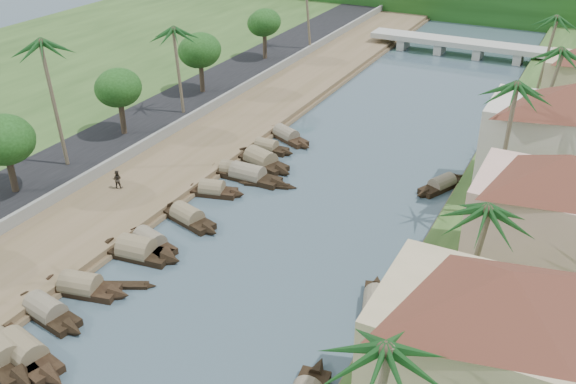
% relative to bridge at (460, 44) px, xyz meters
% --- Properties ---
extents(ground, '(220.00, 220.00, 0.00)m').
position_rel_bridge_xyz_m(ground, '(-0.00, -72.00, -1.72)').
color(ground, '#3C505A').
rests_on(ground, ground).
extents(left_bank, '(10.00, 180.00, 0.80)m').
position_rel_bridge_xyz_m(left_bank, '(-16.00, -52.00, -1.32)').
color(left_bank, brown).
rests_on(left_bank, ground).
extents(right_bank, '(16.00, 180.00, 1.20)m').
position_rel_bridge_xyz_m(right_bank, '(19.00, -52.00, -1.12)').
color(right_bank, '#2B461C').
rests_on(right_bank, ground).
extents(road, '(8.00, 180.00, 1.40)m').
position_rel_bridge_xyz_m(road, '(-24.50, -52.00, -1.02)').
color(road, black).
rests_on(road, ground).
extents(retaining_wall, '(0.40, 180.00, 1.10)m').
position_rel_bridge_xyz_m(retaining_wall, '(-20.20, -52.00, -0.37)').
color(retaining_wall, slate).
rests_on(retaining_wall, left_bank).
extents(bridge, '(28.00, 4.00, 2.40)m').
position_rel_bridge_xyz_m(bridge, '(0.00, 0.00, 0.00)').
color(bridge, '#A8A99E').
rests_on(bridge, ground).
extents(building_near, '(14.85, 14.85, 10.20)m').
position_rel_bridge_xyz_m(building_near, '(18.99, -74.00, 4.66)').
color(building_near, '#CAB387').
rests_on(building_near, right_bank).
extents(building_mid, '(14.11, 14.11, 9.70)m').
position_rel_bridge_xyz_m(building_mid, '(19.99, -58.00, 4.41)').
color(building_mid, beige).
rests_on(building_mid, right_bank).
extents(building_far, '(15.59, 15.59, 10.20)m').
position_rel_bridge_xyz_m(building_far, '(18.99, -44.00, 4.66)').
color(building_far, beige).
rests_on(building_far, right_bank).
extents(sampan_1, '(8.92, 4.55, 2.55)m').
position_rel_bridge_xyz_m(sampan_1, '(-9.39, -80.83, -1.30)').
color(sampan_1, black).
rests_on(sampan_1, ground).
extents(sampan_2, '(9.16, 3.77, 2.35)m').
position_rel_bridge_xyz_m(sampan_2, '(-8.20, -80.11, -1.30)').
color(sampan_2, black).
rests_on(sampan_2, ground).
extents(sampan_3, '(8.12, 3.00, 2.15)m').
position_rel_bridge_xyz_m(sampan_3, '(-9.92, -76.44, -1.31)').
color(sampan_3, black).
rests_on(sampan_3, ground).
extents(sampan_4, '(8.11, 3.37, 2.25)m').
position_rel_bridge_xyz_m(sampan_4, '(-9.75, -73.24, -1.31)').
color(sampan_4, black).
rests_on(sampan_4, ground).
extents(sampan_5, '(8.12, 2.86, 2.50)m').
position_rel_bridge_xyz_m(sampan_5, '(-9.09, -67.65, -1.30)').
color(sampan_5, black).
rests_on(sampan_5, ground).
extents(sampan_6, '(7.25, 3.54, 2.13)m').
position_rel_bridge_xyz_m(sampan_6, '(-8.99, -66.15, -1.31)').
color(sampan_6, black).
rests_on(sampan_6, ground).
extents(sampan_7, '(8.05, 3.81, 2.12)m').
position_rel_bridge_xyz_m(sampan_7, '(-8.61, -61.42, -1.31)').
color(sampan_7, black).
rests_on(sampan_7, ground).
extents(sampan_8, '(6.66, 3.09, 2.04)m').
position_rel_bridge_xyz_m(sampan_8, '(-9.39, -56.29, -1.31)').
color(sampan_8, black).
rests_on(sampan_8, ground).
extents(sampan_9, '(9.41, 2.15, 2.35)m').
position_rel_bridge_xyz_m(sampan_9, '(-7.98, -52.11, -1.30)').
color(sampan_9, black).
rests_on(sampan_9, ground).
extents(sampan_10, '(7.05, 2.33, 1.95)m').
position_rel_bridge_xyz_m(sampan_10, '(-9.82, -51.85, -1.31)').
color(sampan_10, black).
rests_on(sampan_10, ground).
extents(sampan_11, '(8.97, 4.68, 2.49)m').
position_rel_bridge_xyz_m(sampan_11, '(-8.49, -48.57, -1.30)').
color(sampan_11, black).
rests_on(sampan_11, ground).
extents(sampan_12, '(8.21, 4.99, 2.02)m').
position_rel_bridge_xyz_m(sampan_12, '(-9.10, -41.62, -1.31)').
color(sampan_12, black).
rests_on(sampan_12, ground).
extents(sampan_13, '(6.68, 1.66, 1.88)m').
position_rel_bridge_xyz_m(sampan_13, '(-9.54, -45.40, -1.32)').
color(sampan_13, black).
rests_on(sampan_13, ground).
extents(sampan_15, '(3.69, 7.56, 2.03)m').
position_rel_bridge_xyz_m(sampan_15, '(10.07, -65.60, -1.31)').
color(sampan_15, black).
rests_on(sampan_15, ground).
extents(sampan_16, '(4.29, 7.16, 1.83)m').
position_rel_bridge_xyz_m(sampan_16, '(9.42, -45.49, -1.32)').
color(sampan_16, black).
rests_on(sampan_16, ground).
extents(canoe_1, '(4.55, 2.76, 0.76)m').
position_rel_bridge_xyz_m(canoe_1, '(-7.27, -71.35, -1.62)').
color(canoe_1, black).
rests_on(canoe_1, ground).
extents(canoe_2, '(6.00, 2.35, 0.87)m').
position_rel_bridge_xyz_m(canoe_2, '(-5.60, -52.51, -1.62)').
color(canoe_2, black).
rests_on(canoe_2, ground).
extents(palm_0, '(3.20, 3.20, 12.04)m').
position_rel_bridge_xyz_m(palm_0, '(15.00, -81.79, 9.72)').
color(palm_0, '#71644B').
rests_on(palm_0, ground).
extents(palm_1, '(3.20, 3.20, 10.81)m').
position_rel_bridge_xyz_m(palm_1, '(16.00, -66.81, 8.53)').
color(palm_1, '#71644B').
rests_on(palm_1, ground).
extents(palm_2, '(3.20, 3.20, 12.97)m').
position_rel_bridge_xyz_m(palm_2, '(15.00, -50.36, 10.60)').
color(palm_2, '#71644B').
rests_on(palm_2, ground).
extents(palm_3, '(3.20, 3.20, 11.98)m').
position_rel_bridge_xyz_m(palm_3, '(16.00, -34.90, 9.67)').
color(palm_3, '#71644B').
rests_on(palm_3, ground).
extents(palm_5, '(3.20, 3.20, 13.54)m').
position_rel_bridge_xyz_m(palm_5, '(-24.00, -59.57, 11.35)').
color(palm_5, '#71644B').
rests_on(palm_5, ground).
extents(palm_6, '(3.20, 3.20, 11.23)m').
position_rel_bridge_xyz_m(palm_6, '(-22.00, -42.90, 9.13)').
color(palm_6, '#71644B').
rests_on(palm_6, ground).
extents(palm_7, '(3.20, 3.20, 11.32)m').
position_rel_bridge_xyz_m(palm_7, '(14.00, -17.47, 9.02)').
color(palm_7, '#71644B').
rests_on(palm_7, ground).
extents(tree_2, '(5.23, 5.23, 7.13)m').
position_rel_bridge_xyz_m(tree_2, '(-24.00, -65.87, 4.59)').
color(tree_2, '#4E3D2C').
rests_on(tree_2, ground).
extents(tree_3, '(4.74, 4.74, 7.05)m').
position_rel_bridge_xyz_m(tree_3, '(-24.00, -50.93, 4.69)').
color(tree_3, '#4E3D2C').
rests_on(tree_3, ground).
extents(tree_4, '(5.01, 5.01, 7.32)m').
position_rel_bridge_xyz_m(tree_4, '(-24.00, -35.72, 4.85)').
color(tree_4, '#4E3D2C').
rests_on(tree_4, ground).
extents(tree_5, '(4.47, 4.47, 7.02)m').
position_rel_bridge_xyz_m(tree_5, '(-24.00, -19.24, 4.77)').
color(tree_5, '#4E3D2C').
rests_on(tree_5, ground).
extents(person_far, '(1.05, 0.95, 1.76)m').
position_rel_bridge_xyz_m(person_far, '(-16.99, -60.39, -0.04)').
color(person_far, '#302A22').
rests_on(person_far, left_bank).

